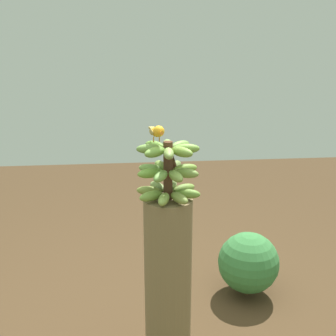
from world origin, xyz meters
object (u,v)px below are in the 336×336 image
banana_tree (168,293)px  tropical_shrub (248,262)px  perched_bird (157,132)px  banana_bunch (168,171)px

banana_tree → tropical_shrub: (0.66, -0.61, -0.25)m
tropical_shrub → perched_bird: bearing=135.7°
perched_bird → tropical_shrub: 1.40m
perched_bird → tropical_shrub: perched_bird is taller
perched_bird → banana_tree: bearing=-79.7°
banana_bunch → tropical_shrub: 1.25m
banana_tree → tropical_shrub: 0.93m
banana_tree → perched_bird: (-0.01, 0.05, 0.80)m
perched_bird → tropical_shrub: bearing=-44.3°
banana_tree → perched_bird: 0.80m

